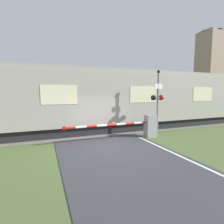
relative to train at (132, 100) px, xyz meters
The scene contains 6 objects.
ground_plane 5.08m from the train, 130.84° to the right, with size 80.00×80.00×0.00m, color #4C6033.
track_bed 3.65m from the train, behind, with size 36.00×3.20×0.13m.
train is the anchor object (origin of this frame).
crossing_barrier 2.95m from the train, 102.49° to the right, with size 5.17×0.44×1.26m.
signal_post 2.52m from the train, 83.01° to the right, with size 0.84×0.26×3.79m.
distant_building 25.61m from the train, 29.14° to the left, with size 3.85×3.85×13.88m.
Camera 1 is at (-2.83, -7.34, 2.51)m, focal length 28.00 mm.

